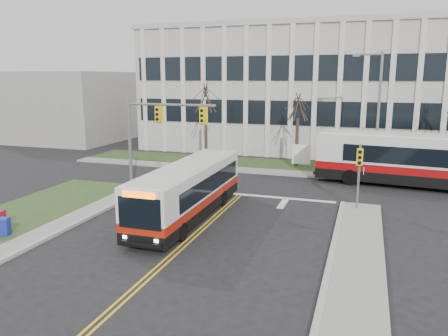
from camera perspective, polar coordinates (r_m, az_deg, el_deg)
ground at (r=20.71m, az=-4.24°, el=-9.13°), size 120.00×120.00×0.00m
sidewalk_east at (r=14.79m, az=16.79°, el=-18.38°), size 2.00×26.00×0.14m
sidewalk_cross at (r=33.95m, az=13.60°, el=-1.01°), size 44.00×1.60×0.14m
building_lawn at (r=36.68m, az=13.97°, el=-0.10°), size 44.00×5.00×0.12m
office_building at (r=47.94m, az=15.46°, el=9.69°), size 40.00×16.00×12.00m
building_annex at (r=55.27m, az=-19.30°, el=7.60°), size 12.00×12.00×8.00m
mast_arm_signal at (r=28.40m, az=-9.39°, el=5.30°), size 6.11×0.38×6.20m
signal_pole_near at (r=25.23m, az=17.24°, el=0.09°), size 0.34×0.39×3.80m
signal_pole_far at (r=33.61m, az=17.57°, el=2.87°), size 0.34×0.39×3.80m
streetlight at (r=34.13m, az=19.27°, el=7.44°), size 2.15×0.25×9.20m
directory_sign at (r=36.24m, az=10.05°, el=1.71°), size 1.50×0.12×2.00m
tree_left at (r=38.35m, az=-2.42°, el=8.96°), size 1.80×1.80×7.70m
tree_mid at (r=36.56m, az=9.64°, el=7.68°), size 1.80×1.80×6.82m
bus_main at (r=23.30m, az=-4.64°, el=-3.11°), size 2.29×10.57×2.82m
bus_cross at (r=32.38m, az=23.95°, el=0.76°), size 13.48×4.33×3.53m
newspaper_box_blue at (r=23.02m, az=-26.83°, el=-6.99°), size 0.62×0.59×0.95m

